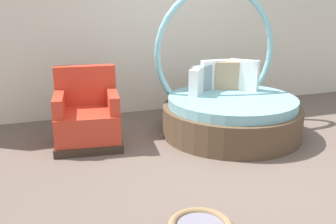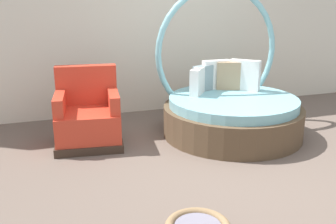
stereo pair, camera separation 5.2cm
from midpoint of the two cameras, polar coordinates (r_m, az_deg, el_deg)
The scene contains 4 objects.
ground_plane at distance 4.17m, azimuth 11.31°, elevation -8.72°, with size 8.00×8.00×0.02m, color #66564C.
back_wall at distance 6.09m, azimuth -0.04°, elevation 14.78°, with size 8.00×0.12×3.09m, color silver.
round_daybed at distance 5.15m, azimuth 9.54°, elevation 0.92°, with size 1.83×1.83×1.94m.
red_armchair at distance 4.82m, azimuth -11.59°, elevation -0.81°, with size 0.89×0.89×0.94m.
Camera 2 is at (-1.92, -3.24, 1.77)m, focal length 40.66 mm.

